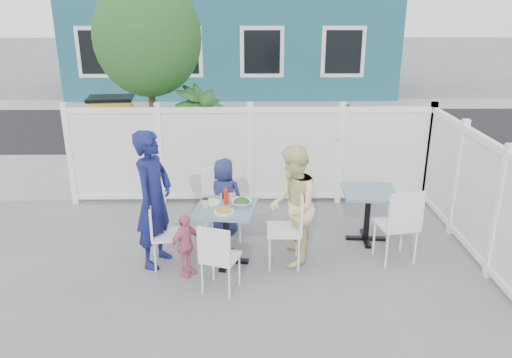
{
  "coord_description": "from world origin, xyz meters",
  "views": [
    {
      "loc": [
        0.09,
        -5.31,
        3.2
      ],
      "look_at": [
        0.17,
        0.8,
        0.99
      ],
      "focal_mm": 35.0,
      "sensor_mm": 36.0,
      "label": 1
    }
  ],
  "objects_px": {
    "chair_near": "(218,254)",
    "man": "(154,199)",
    "boy": "(224,197)",
    "toddler": "(185,245)",
    "woman": "(292,206)",
    "main_table": "(226,219)",
    "utility_cabinet": "(114,137)",
    "spare_table": "(368,202)",
    "chair_left": "(161,229)",
    "chair_right": "(291,223)",
    "chair_back": "(220,198)"
  },
  "relations": [
    {
      "from": "utility_cabinet",
      "to": "boy",
      "type": "xyz_separation_m",
      "value": [
        2.24,
        -2.74,
        -0.15
      ]
    },
    {
      "from": "utility_cabinet",
      "to": "man",
      "type": "xyz_separation_m",
      "value": [
        1.42,
        -3.61,
        0.17
      ]
    },
    {
      "from": "spare_table",
      "to": "chair_near",
      "type": "bearing_deg",
      "value": -146.63
    },
    {
      "from": "toddler",
      "to": "chair_left",
      "type": "bearing_deg",
      "value": 94.36
    },
    {
      "from": "chair_right",
      "to": "toddler",
      "type": "height_order",
      "value": "chair_right"
    },
    {
      "from": "utility_cabinet",
      "to": "chair_near",
      "type": "bearing_deg",
      "value": -69.09
    },
    {
      "from": "woman",
      "to": "chair_near",
      "type": "bearing_deg",
      "value": -46.92
    },
    {
      "from": "man",
      "to": "toddler",
      "type": "height_order",
      "value": "man"
    },
    {
      "from": "toddler",
      "to": "spare_table",
      "type": "bearing_deg",
      "value": -29.27
    },
    {
      "from": "chair_left",
      "to": "man",
      "type": "bearing_deg",
      "value": -144.8
    },
    {
      "from": "utility_cabinet",
      "to": "chair_right",
      "type": "distance_m",
      "value": 4.81
    },
    {
      "from": "spare_table",
      "to": "toddler",
      "type": "xyz_separation_m",
      "value": [
        -2.41,
        -0.91,
        -0.18
      ]
    },
    {
      "from": "boy",
      "to": "chair_left",
      "type": "bearing_deg",
      "value": 65.17
    },
    {
      "from": "utility_cabinet",
      "to": "chair_right",
      "type": "xyz_separation_m",
      "value": [
        3.11,
        -3.66,
        -0.14
      ]
    },
    {
      "from": "chair_right",
      "to": "woman",
      "type": "bearing_deg",
      "value": -14.89
    },
    {
      "from": "chair_near",
      "to": "boy",
      "type": "distance_m",
      "value": 1.58
    },
    {
      "from": "utility_cabinet",
      "to": "toddler",
      "type": "distance_m",
      "value": 4.33
    },
    {
      "from": "man",
      "to": "chair_back",
      "type": "bearing_deg",
      "value": -28.83
    },
    {
      "from": "main_table",
      "to": "boy",
      "type": "height_order",
      "value": "boy"
    },
    {
      "from": "main_table",
      "to": "toddler",
      "type": "height_order",
      "value": "toddler"
    },
    {
      "from": "chair_left",
      "to": "chair_right",
      "type": "distance_m",
      "value": 1.63
    },
    {
      "from": "main_table",
      "to": "woman",
      "type": "relative_size",
      "value": 0.54
    },
    {
      "from": "man",
      "to": "boy",
      "type": "height_order",
      "value": "man"
    },
    {
      "from": "main_table",
      "to": "spare_table",
      "type": "distance_m",
      "value": 2.02
    },
    {
      "from": "utility_cabinet",
      "to": "chair_near",
      "type": "height_order",
      "value": "utility_cabinet"
    },
    {
      "from": "spare_table",
      "to": "chair_right",
      "type": "bearing_deg",
      "value": -149.61
    },
    {
      "from": "main_table",
      "to": "toddler",
      "type": "distance_m",
      "value": 0.61
    },
    {
      "from": "chair_near",
      "to": "man",
      "type": "relative_size",
      "value": 0.49
    },
    {
      "from": "chair_back",
      "to": "man",
      "type": "bearing_deg",
      "value": 24.59
    },
    {
      "from": "chair_back",
      "to": "man",
      "type": "height_order",
      "value": "man"
    },
    {
      "from": "woman",
      "to": "main_table",
      "type": "bearing_deg",
      "value": -85.36
    },
    {
      "from": "woman",
      "to": "man",
      "type": "bearing_deg",
      "value": -85.52
    },
    {
      "from": "spare_table",
      "to": "boy",
      "type": "height_order",
      "value": "boy"
    },
    {
      "from": "chair_right",
      "to": "boy",
      "type": "height_order",
      "value": "boy"
    },
    {
      "from": "utility_cabinet",
      "to": "spare_table",
      "type": "height_order",
      "value": "utility_cabinet"
    },
    {
      "from": "spare_table",
      "to": "woman",
      "type": "relative_size",
      "value": 0.49
    },
    {
      "from": "spare_table",
      "to": "chair_near",
      "type": "height_order",
      "value": "chair_near"
    },
    {
      "from": "spare_table",
      "to": "boy",
      "type": "xyz_separation_m",
      "value": [
        -1.99,
        0.26,
        -0.02
      ]
    },
    {
      "from": "woman",
      "to": "utility_cabinet",
      "type": "bearing_deg",
      "value": -134.87
    },
    {
      "from": "woman",
      "to": "boy",
      "type": "xyz_separation_m",
      "value": [
        -0.9,
        0.85,
        -0.21
      ]
    },
    {
      "from": "main_table",
      "to": "chair_right",
      "type": "bearing_deg",
      "value": -4.28
    },
    {
      "from": "man",
      "to": "boy",
      "type": "xyz_separation_m",
      "value": [
        0.82,
        0.86,
        -0.32
      ]
    },
    {
      "from": "spare_table",
      "to": "woman",
      "type": "bearing_deg",
      "value": -151.91
    },
    {
      "from": "chair_right",
      "to": "chair_left",
      "type": "bearing_deg",
      "value": 92.15
    },
    {
      "from": "spare_table",
      "to": "toddler",
      "type": "height_order",
      "value": "toddler"
    },
    {
      "from": "chair_back",
      "to": "boy",
      "type": "relative_size",
      "value": 0.91
    },
    {
      "from": "chair_left",
      "to": "toddler",
      "type": "bearing_deg",
      "value": 45.54
    },
    {
      "from": "chair_right",
      "to": "chair_back",
      "type": "relative_size",
      "value": 0.96
    },
    {
      "from": "chair_near",
      "to": "toddler",
      "type": "bearing_deg",
      "value": 156.31
    },
    {
      "from": "spare_table",
      "to": "chair_back",
      "type": "height_order",
      "value": "chair_back"
    }
  ]
}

